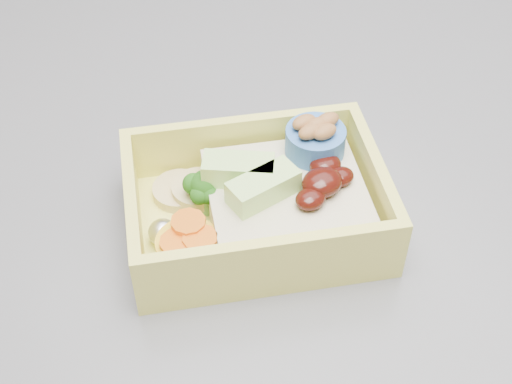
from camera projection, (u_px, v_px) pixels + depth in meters
bento_box at (263, 201)px, 0.45m from camera, size 0.19×0.17×0.06m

